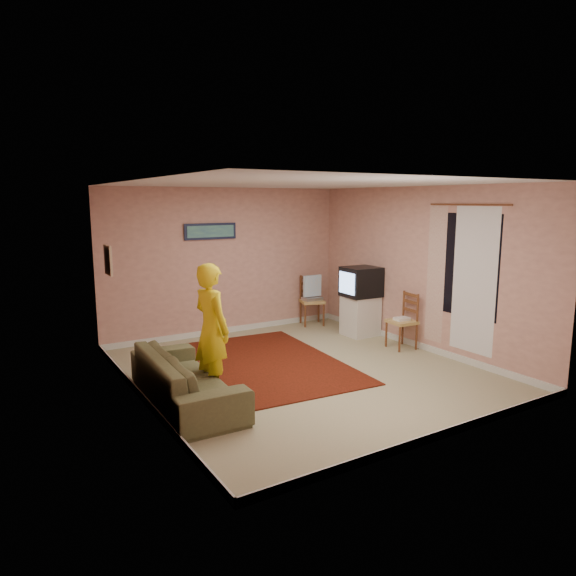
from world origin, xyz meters
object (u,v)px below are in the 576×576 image
chair_a (312,295)px  chair_b (402,315)px  tv_cabinet (360,316)px  crt_tv (361,282)px  person (212,329)px  sofa (186,378)px

chair_a → chair_b: bearing=-62.3°
tv_cabinet → crt_tv: bearing=177.6°
chair_b → person: bearing=-80.5°
tv_cabinet → chair_a: chair_a is taller
crt_tv → chair_b: (0.05, -0.99, -0.41)m
chair_a → person: bearing=-124.5°
sofa → chair_b: bearing=-82.8°
crt_tv → sofa: crt_tv is taller
tv_cabinet → sofa: size_ratio=0.34×
crt_tv → tv_cabinet: bearing=0.0°
crt_tv → person: 3.56m
tv_cabinet → person: person is taller
sofa → person: bearing=-70.2°
chair_a → sofa: chair_a is taller
tv_cabinet → crt_tv: 0.61m
crt_tv → sofa: 4.03m
chair_b → sofa: 3.82m
tv_cabinet → chair_b: chair_b is taller
tv_cabinet → sofa: 3.98m
chair_b → person: (-3.39, -0.22, 0.26)m
chair_a → person: person is taller
crt_tv → chair_b: 1.07m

